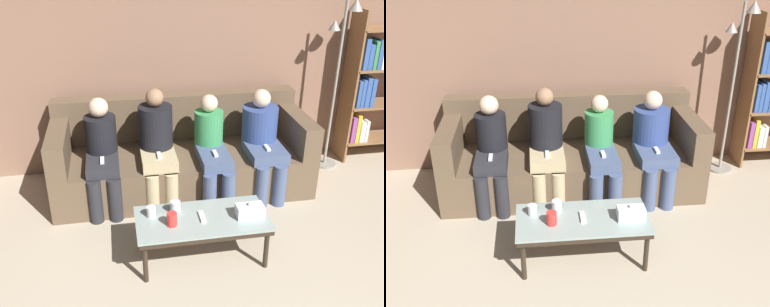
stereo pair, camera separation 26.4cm
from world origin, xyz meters
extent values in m
cube|color=#8C6651|center=(0.00, 3.80, 1.30)|extent=(12.00, 0.06, 2.60)
cube|color=brown|center=(0.00, 3.19, 0.21)|extent=(2.57, 0.96, 0.43)
cube|color=brown|center=(0.00, 3.57, 0.67)|extent=(2.57, 0.20, 0.48)
cube|color=brown|center=(-1.20, 3.19, 0.60)|extent=(0.18, 0.96, 0.34)
cube|color=brown|center=(1.20, 3.19, 0.60)|extent=(0.18, 0.96, 0.34)
cube|color=#8C9E99|center=(-0.02, 2.04, 0.38)|extent=(1.06, 0.51, 0.02)
cube|color=#2D2319|center=(-0.02, 2.04, 0.35)|extent=(1.04, 0.50, 0.04)
cylinder|color=#2D2319|center=(-0.50, 1.83, 0.17)|extent=(0.04, 0.04, 0.33)
cylinder|color=#2D2319|center=(0.46, 1.83, 0.17)|extent=(0.04, 0.04, 0.33)
cylinder|color=#2D2319|center=(-0.50, 2.24, 0.17)|extent=(0.04, 0.04, 0.33)
cylinder|color=#2D2319|center=(0.46, 2.24, 0.17)|extent=(0.04, 0.04, 0.33)
cylinder|color=silver|center=(-0.42, 2.12, 0.44)|extent=(0.07, 0.07, 0.09)
cylinder|color=silver|center=(-0.22, 2.15, 0.44)|extent=(0.08, 0.08, 0.10)
cylinder|color=red|center=(-0.27, 1.98, 0.45)|extent=(0.08, 0.08, 0.11)
cube|color=silver|center=(0.36, 1.99, 0.44)|extent=(0.22, 0.12, 0.10)
sphere|color=white|center=(0.36, 1.99, 0.50)|extent=(0.04, 0.04, 0.04)
cube|color=white|center=(-0.02, 2.04, 0.40)|extent=(0.04, 0.15, 0.02)
cube|color=brown|center=(1.96, 3.57, 0.86)|extent=(0.02, 0.32, 1.73)
cube|color=brown|center=(2.44, 3.57, 0.22)|extent=(0.96, 0.32, 0.02)
cube|color=#8E4293|center=(2.05, 3.57, 0.38)|extent=(0.05, 0.24, 0.31)
cube|color=gold|center=(2.10, 3.57, 0.39)|extent=(0.04, 0.24, 0.33)
cube|color=silver|center=(2.16, 3.57, 0.35)|extent=(0.06, 0.24, 0.25)
cube|color=silver|center=(2.22, 3.57, 0.35)|extent=(0.04, 0.24, 0.26)
cube|color=#33569E|center=(2.04, 3.57, 0.81)|extent=(0.04, 0.24, 0.31)
cube|color=#33569E|center=(2.09, 3.57, 0.82)|extent=(0.04, 0.24, 0.32)
cube|color=#33569E|center=(2.15, 3.57, 0.83)|extent=(0.06, 0.24, 0.34)
cube|color=#33569E|center=(2.21, 3.57, 0.82)|extent=(0.05, 0.24, 0.32)
cube|color=#33569E|center=(2.05, 3.57, 1.26)|extent=(0.05, 0.24, 0.33)
cube|color=#33569E|center=(2.10, 3.57, 1.23)|extent=(0.05, 0.24, 0.27)
cube|color=#38844C|center=(2.16, 3.57, 1.24)|extent=(0.04, 0.24, 0.31)
cube|color=#33569E|center=(2.21, 3.57, 1.25)|extent=(0.04, 0.24, 0.32)
cube|color=silver|center=(2.26, 3.57, 1.21)|extent=(0.04, 0.24, 0.24)
cylinder|color=gray|center=(1.71, 3.42, 0.01)|extent=(0.26, 0.26, 0.02)
cylinder|color=gray|center=(1.71, 3.42, 0.92)|extent=(0.03, 0.03, 1.83)
cone|color=gray|center=(1.81, 3.42, 1.78)|extent=(0.14, 0.14, 0.12)
cone|color=gray|center=(1.63, 3.46, 1.58)|extent=(0.12, 0.12, 0.10)
cylinder|color=#28282D|center=(-0.88, 2.72, 0.21)|extent=(0.13, 0.13, 0.43)
cylinder|color=#28282D|center=(-0.70, 2.72, 0.21)|extent=(0.13, 0.13, 0.43)
cube|color=#28282D|center=(-0.79, 2.93, 0.48)|extent=(0.30, 0.42, 0.10)
cylinder|color=black|center=(-0.79, 3.14, 0.65)|extent=(0.30, 0.30, 0.45)
sphere|color=beige|center=(-0.79, 3.14, 0.97)|extent=(0.18, 0.18, 0.18)
cube|color=white|center=(-0.79, 2.89, 0.54)|extent=(0.04, 0.12, 0.02)
cylinder|color=tan|center=(-0.35, 2.74, 0.21)|extent=(0.13, 0.13, 0.43)
cylinder|color=tan|center=(-0.17, 2.74, 0.21)|extent=(0.13, 0.13, 0.43)
cube|color=tan|center=(-0.26, 2.94, 0.48)|extent=(0.33, 0.41, 0.10)
cylinder|color=black|center=(-0.26, 3.14, 0.69)|extent=(0.33, 0.33, 0.52)
sphere|color=#997051|center=(-0.26, 3.14, 1.03)|extent=(0.17, 0.17, 0.17)
cube|color=white|center=(-0.26, 2.90, 0.54)|extent=(0.04, 0.12, 0.02)
cylinder|color=#47567A|center=(0.17, 2.64, 0.21)|extent=(0.13, 0.13, 0.43)
cylinder|color=#47567A|center=(0.35, 2.64, 0.21)|extent=(0.13, 0.13, 0.43)
cube|color=#47567A|center=(0.26, 2.89, 0.48)|extent=(0.29, 0.50, 0.10)
cylinder|color=#388E51|center=(0.26, 3.14, 0.64)|extent=(0.29, 0.29, 0.43)
sphere|color=beige|center=(0.26, 3.14, 0.94)|extent=(0.17, 0.17, 0.17)
cube|color=white|center=(0.26, 2.84, 0.54)|extent=(0.04, 0.12, 0.02)
cylinder|color=#47567A|center=(0.70, 2.70, 0.21)|extent=(0.13, 0.13, 0.43)
cylinder|color=#47567A|center=(0.88, 2.70, 0.21)|extent=(0.13, 0.13, 0.43)
cube|color=#47567A|center=(0.79, 2.92, 0.48)|extent=(0.36, 0.44, 0.10)
cylinder|color=#334784|center=(0.79, 3.14, 0.65)|extent=(0.36, 0.36, 0.44)
sphere|color=beige|center=(0.79, 3.14, 0.96)|extent=(0.18, 0.18, 0.18)
cube|color=white|center=(0.79, 2.88, 0.54)|extent=(0.04, 0.12, 0.02)
camera|label=1|loc=(-0.63, -0.88, 2.42)|focal=42.00mm
camera|label=2|loc=(-0.37, -0.91, 2.42)|focal=42.00mm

